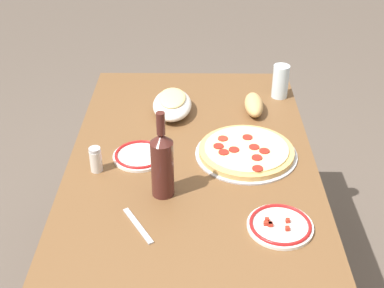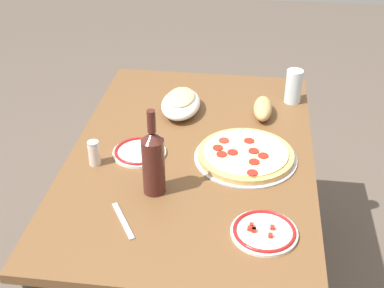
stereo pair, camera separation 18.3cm
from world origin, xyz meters
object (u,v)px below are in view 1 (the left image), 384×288
side_plate_near (140,155)px  bread_loaf (254,105)px  side_plate_far (280,225)px  water_glass (280,81)px  pepperoni_pizza (246,151)px  baked_pasta_dish (172,103)px  spice_shaker (96,159)px  wine_bottle (162,163)px  dining_table (192,178)px

side_plate_near → bread_loaf: (-0.32, 0.42, 0.02)m
side_plate_far → bread_loaf: 0.68m
water_glass → side_plate_near: (0.46, -0.53, -0.06)m
pepperoni_pizza → baked_pasta_dish: 0.40m
baked_pasta_dish → spice_shaker: size_ratio=2.76×
baked_pasta_dish → wine_bottle: 0.52m
side_plate_near → spice_shaker: 0.16m
wine_bottle → side_plate_near: size_ratio=1.55×
dining_table → spice_shaker: bearing=-69.5°
side_plate_near → spice_shaker: size_ratio=2.12×
water_glass → spice_shaker: size_ratio=1.58×
side_plate_near → bread_loaf: size_ratio=1.09×
dining_table → bread_loaf: 0.40m
spice_shaker → side_plate_far: bearing=64.0°
side_plate_far → wine_bottle: bearing=-114.6°
baked_pasta_dish → side_plate_near: baked_pasta_dish is taller
baked_pasta_dish → side_plate_far: size_ratio=1.26×
baked_pasta_dish → wine_bottle: bearing=-0.8°
dining_table → bread_loaf: size_ratio=7.55×
pepperoni_pizza → spice_shaker: spice_shaker is taller
dining_table → wine_bottle: (0.24, -0.09, 0.23)m
side_plate_far → pepperoni_pizza: bearing=-169.6°
dining_table → water_glass: water_glass is taller
wine_bottle → side_plate_near: 0.24m
pepperoni_pizza → side_plate_far: (0.37, 0.07, -0.01)m
dining_table → side_plate_near: side_plate_near is taller
wine_bottle → side_plate_near: wine_bottle is taller
dining_table → side_plate_far: size_ratio=6.71×
baked_pasta_dish → water_glass: size_ratio=1.75×
pepperoni_pizza → water_glass: (-0.44, 0.17, 0.05)m
side_plate_far → bread_loaf: bearing=-178.6°
side_plate_near → wine_bottle: bearing=24.7°
pepperoni_pizza → spice_shaker: size_ratio=4.03×
wine_bottle → side_plate_far: bearing=65.4°
baked_pasta_dish → water_glass: water_glass is taller
side_plate_far → side_plate_near: bearing=-129.3°
spice_shaker → baked_pasta_dish: bearing=149.2°
water_glass → bread_loaf: bearing=-41.5°
pepperoni_pizza → water_glass: bearing=158.8°
wine_bottle → side_plate_far: 0.39m
water_glass → bread_loaf: water_glass is taller
baked_pasta_dish → water_glass: 0.46m
side_plate_far → water_glass: bearing=172.9°
spice_shaker → bread_loaf: bearing=126.0°
water_glass → side_plate_near: water_glass is taller
dining_table → water_glass: bearing=139.5°
dining_table → pepperoni_pizza: size_ratio=3.63×
side_plate_far → spice_shaker: bearing=-116.0°
side_plate_near → side_plate_far: 0.56m
bread_loaf → spice_shaker: size_ratio=1.94×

